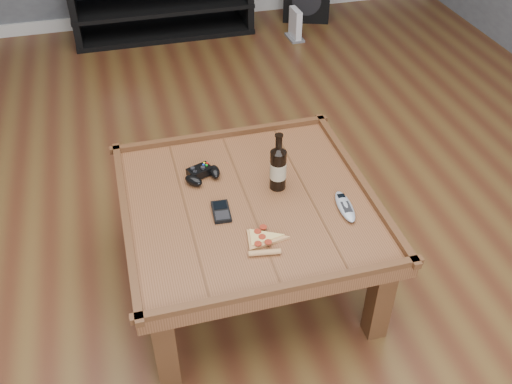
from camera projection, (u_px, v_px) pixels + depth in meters
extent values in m
plane|color=#4C2715|center=(249.00, 277.00, 2.58)|extent=(6.00, 6.00, 0.00)
cube|color=silver|center=(160.00, 15.00, 4.78)|extent=(5.00, 0.02, 0.10)
cube|color=#583219|center=(248.00, 207.00, 2.31)|extent=(1.00, 1.00, 0.06)
cube|color=#452812|center=(165.00, 347.00, 2.06)|extent=(0.08, 0.08, 0.39)
cube|color=#452812|center=(379.00, 300.00, 2.22)|extent=(0.08, 0.08, 0.39)
cube|color=#452812|center=(140.00, 202.00, 2.68)|extent=(0.08, 0.08, 0.39)
cube|color=#452812|center=(309.00, 174.00, 2.85)|extent=(0.08, 0.08, 0.39)
cube|color=#452812|center=(222.00, 134.00, 2.65)|extent=(1.03, 0.03, 0.03)
cube|color=#452812|center=(284.00, 288.00, 1.92)|extent=(1.03, 0.03, 0.03)
cube|color=#452812|center=(360.00, 180.00, 2.38)|extent=(0.03, 1.03, 0.03)
cube|color=#452812|center=(126.00, 220.00, 2.19)|extent=(0.03, 1.03, 0.03)
cube|color=black|center=(162.00, 5.00, 4.49)|extent=(1.40, 0.45, 0.03)
cube|color=black|center=(165.00, 30.00, 4.62)|extent=(1.40, 0.45, 0.04)
cube|color=black|center=(74.00, 11.00, 4.34)|extent=(0.05, 0.44, 0.50)
cylinder|color=black|center=(278.00, 170.00, 2.31)|extent=(0.07, 0.07, 0.18)
cone|color=black|center=(279.00, 149.00, 2.24)|extent=(0.06, 0.06, 0.03)
cylinder|color=black|center=(279.00, 142.00, 2.22)|extent=(0.03, 0.03, 0.06)
cylinder|color=black|center=(279.00, 135.00, 2.20)|extent=(0.03, 0.03, 0.01)
cylinder|color=#C3B68C|center=(278.00, 170.00, 2.31)|extent=(0.07, 0.07, 0.07)
cube|color=black|center=(200.00, 171.00, 2.41)|extent=(0.11, 0.09, 0.03)
ellipsoid|color=black|center=(194.00, 181.00, 2.36)|extent=(0.09, 0.09, 0.04)
ellipsoid|color=black|center=(215.00, 172.00, 2.41)|extent=(0.05, 0.08, 0.04)
cylinder|color=black|center=(193.00, 169.00, 2.39)|extent=(0.02, 0.02, 0.01)
cylinder|color=black|center=(203.00, 168.00, 2.39)|extent=(0.02, 0.02, 0.01)
cylinder|color=yellow|center=(204.00, 163.00, 2.42)|extent=(0.01, 0.01, 0.01)
cylinder|color=red|center=(207.00, 163.00, 2.42)|extent=(0.01, 0.01, 0.01)
cylinder|color=#0C33CC|center=(203.00, 165.00, 2.41)|extent=(0.01, 0.01, 0.01)
cylinder|color=#0C9919|center=(207.00, 165.00, 2.41)|extent=(0.01, 0.01, 0.01)
cylinder|color=tan|center=(265.00, 252.00, 2.05)|extent=(0.12, 0.04, 0.02)
cylinder|color=#9E2F14|center=(258.00, 244.00, 2.08)|extent=(0.03, 0.03, 0.00)
cylinder|color=#9E2F14|center=(268.00, 242.00, 2.09)|extent=(0.03, 0.03, 0.00)
cylinder|color=#9E2F14|center=(262.00, 237.00, 2.11)|extent=(0.03, 0.03, 0.00)
cylinder|color=#9E2F14|center=(258.00, 231.00, 2.13)|extent=(0.03, 0.03, 0.00)
cylinder|color=#9E2F14|center=(263.00, 227.00, 2.15)|extent=(0.03, 0.03, 0.00)
cube|color=black|center=(221.00, 212.00, 2.23)|extent=(0.08, 0.13, 0.02)
cube|color=black|center=(220.00, 205.00, 2.25)|extent=(0.06, 0.05, 0.00)
cube|color=black|center=(222.00, 215.00, 2.20)|extent=(0.06, 0.06, 0.00)
ellipsoid|color=#959BA2|center=(345.00, 206.00, 2.25)|extent=(0.07, 0.19, 0.03)
cube|color=black|center=(341.00, 196.00, 2.28)|extent=(0.03, 0.03, 0.00)
cube|color=black|center=(347.00, 207.00, 2.23)|extent=(0.04, 0.07, 0.00)
cylinder|color=black|center=(307.00, 1.00, 4.65)|extent=(0.23, 0.09, 0.24)
cube|color=slate|center=(295.00, 38.00, 4.54)|extent=(0.11, 0.20, 0.02)
cube|color=white|center=(295.00, 23.00, 4.46)|extent=(0.06, 0.17, 0.22)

